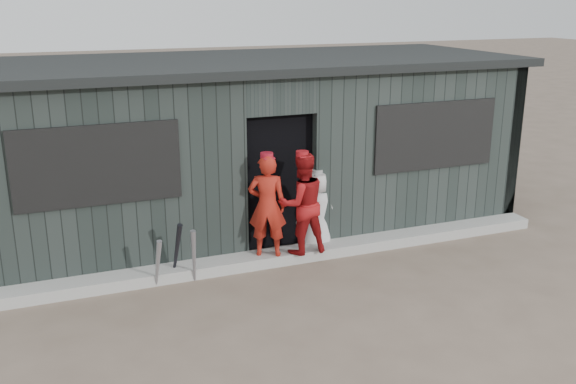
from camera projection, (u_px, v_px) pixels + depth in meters
name	position (u px, v px, depth m)	size (l,w,h in m)	color
ground	(346.00, 319.00, 7.27)	(80.00, 80.00, 0.00)	brown
curb	(287.00, 255.00, 8.87)	(8.00, 0.36, 0.15)	#9F9E9A
bat_left	(158.00, 264.00, 7.93)	(0.07, 0.07, 0.69)	gray
bat_mid	(194.00, 256.00, 8.08)	(0.07, 0.07, 0.75)	gray
bat_right	(177.00, 251.00, 8.14)	(0.07, 0.07, 0.86)	black
player_red_left	(267.00, 206.00, 8.51)	(0.51, 0.33, 1.39)	#A62014
player_red_right	(302.00, 203.00, 8.60)	(0.68, 0.53, 1.39)	maroon
player_grey_back	(316.00, 211.00, 9.11)	(0.57, 0.37, 1.17)	silver
dugout	(248.00, 145.00, 10.01)	(8.30, 3.30, 2.62)	black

